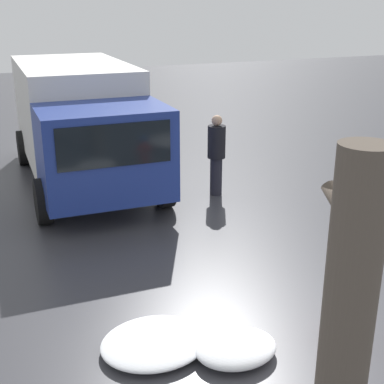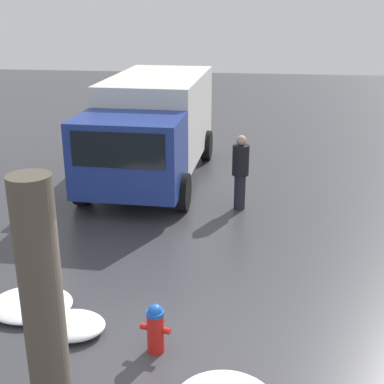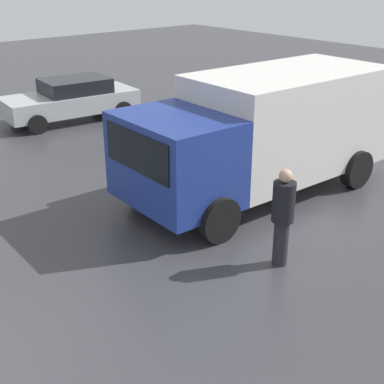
% 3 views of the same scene
% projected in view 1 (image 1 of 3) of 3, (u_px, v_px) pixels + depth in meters
% --- Properties ---
extents(ground_plane, '(60.00, 60.00, 0.00)m').
position_uv_depth(ground_plane, '(340.00, 343.00, 6.76)').
color(ground_plane, '#38383D').
extents(fire_hydrant, '(0.36, 0.45, 0.75)m').
position_uv_depth(fire_hydrant, '(343.00, 316.00, 6.63)').
color(fire_hydrant, red).
rests_on(fire_hydrant, ground_plane).
extents(tree_trunk, '(0.73, 0.48, 3.00)m').
position_uv_depth(tree_trunk, '(349.00, 305.00, 4.79)').
color(tree_trunk, brown).
rests_on(tree_trunk, ground_plane).
extents(delivery_truck, '(6.54, 2.89, 2.70)m').
position_uv_depth(delivery_truck, '(81.00, 119.00, 12.43)').
color(delivery_truck, navy).
rests_on(delivery_truck, ground_plane).
extents(pedestrian, '(0.39, 0.39, 1.79)m').
position_uv_depth(pedestrian, '(216.00, 152.00, 11.65)').
color(pedestrian, '#23232D').
rests_on(pedestrian, ground_plane).
extents(snow_pile_curbside, '(0.83, 1.03, 0.23)m').
position_uv_depth(snow_pile_curbside, '(236.00, 348.00, 6.47)').
color(snow_pile_curbside, white).
rests_on(snow_pile_curbside, ground_plane).
extents(snow_pile_by_tree, '(1.16, 1.35, 0.18)m').
position_uv_depth(snow_pile_by_tree, '(154.00, 342.00, 6.62)').
color(snow_pile_by_tree, white).
rests_on(snow_pile_by_tree, ground_plane).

